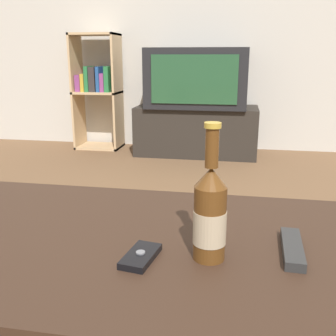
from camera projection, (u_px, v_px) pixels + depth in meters
back_wall at (218, 6)px, 3.52m from camera, size 8.00×0.05×2.60m
coffee_table at (133, 263)px, 0.91m from camera, size 1.35×0.66×0.46m
tv_stand at (196, 130)px, 3.55m from camera, size 1.07×0.47×0.43m
television at (197, 78)px, 3.42m from camera, size 0.86×0.55×0.50m
bookshelf at (97, 88)px, 3.71m from camera, size 0.42×0.30×1.06m
beer_bottle at (210, 214)px, 0.78m from camera, size 0.07×0.07×0.28m
cell_phone at (141, 256)px, 0.79m from camera, size 0.07×0.11×0.02m
remote_control at (292, 248)px, 0.82m from camera, size 0.05×0.17×0.02m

